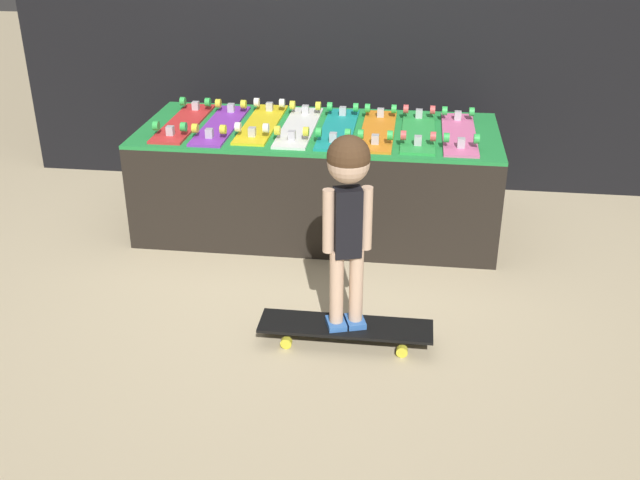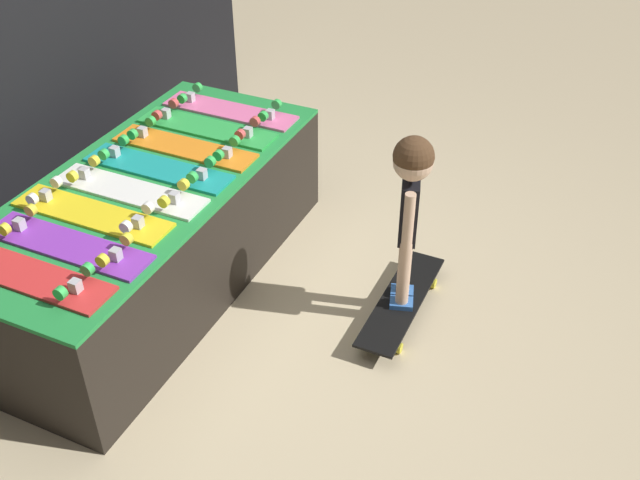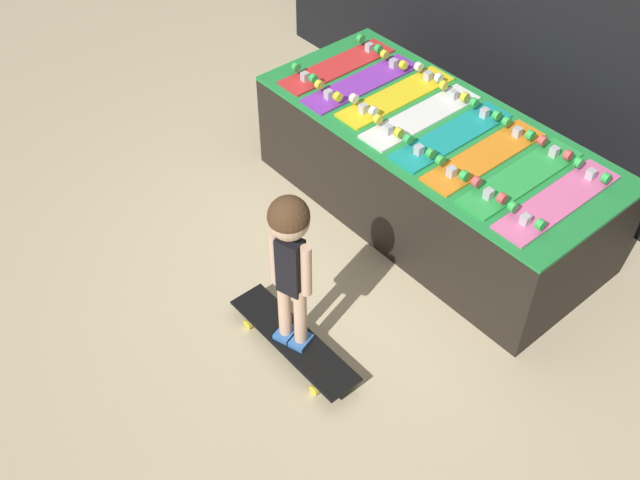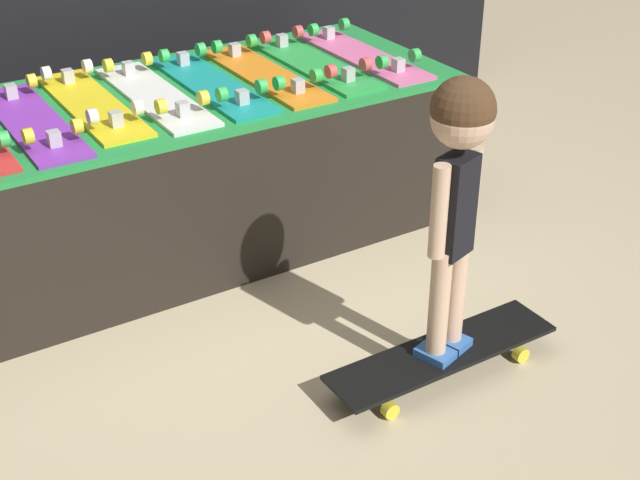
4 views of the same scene
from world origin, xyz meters
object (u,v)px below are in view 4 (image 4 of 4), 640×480
(skateboard_purple_on_rack, at_px, (32,120))
(skateboard_orange_on_rack, at_px, (265,72))
(skateboard_teal_on_rack, at_px, (211,83))
(skateboard_green_on_rack, at_px, (313,62))
(skateboard_pink_on_rack, at_px, (362,53))
(child, at_px, (458,169))
(skateboard_white_on_rack, at_px, (155,93))
(skateboard_on_floor, at_px, (443,355))
(skateboard_yellow_on_rack, at_px, (91,102))

(skateboard_purple_on_rack, bearing_deg, skateboard_orange_on_rack, 0.87)
(skateboard_teal_on_rack, xyz_separation_m, skateboard_green_on_rack, (0.46, 0.01, 0.00))
(skateboard_pink_on_rack, xyz_separation_m, child, (-0.52, -1.24, 0.09))
(skateboard_teal_on_rack, bearing_deg, skateboard_white_on_rack, 179.39)
(child, bearing_deg, skateboard_orange_on_rack, 69.94)
(skateboard_teal_on_rack, distance_m, skateboard_pink_on_rack, 0.69)
(skateboard_purple_on_rack, height_order, skateboard_green_on_rack, same)
(skateboard_white_on_rack, xyz_separation_m, skateboard_on_floor, (0.41, -1.25, -0.56))
(skateboard_purple_on_rack, relative_size, skateboard_white_on_rack, 1.00)
(skateboard_green_on_rack, relative_size, skateboard_on_floor, 0.97)
(skateboard_orange_on_rack, bearing_deg, skateboard_green_on_rack, 2.36)
(skateboard_white_on_rack, relative_size, skateboard_on_floor, 0.97)
(skateboard_orange_on_rack, xyz_separation_m, skateboard_pink_on_rack, (0.46, -0.00, 0.00))
(skateboard_white_on_rack, distance_m, skateboard_pink_on_rack, 0.92)
(skateboard_white_on_rack, distance_m, skateboard_teal_on_rack, 0.23)
(skateboard_teal_on_rack, relative_size, skateboard_green_on_rack, 1.00)
(skateboard_teal_on_rack, relative_size, skateboard_orange_on_rack, 1.00)
(skateboard_white_on_rack, distance_m, skateboard_orange_on_rack, 0.46)
(skateboard_white_on_rack, xyz_separation_m, skateboard_green_on_rack, (0.69, 0.00, 0.00))
(skateboard_teal_on_rack, relative_size, skateboard_pink_on_rack, 1.00)
(skateboard_pink_on_rack, bearing_deg, skateboard_orange_on_rack, 179.93)
(skateboard_teal_on_rack, distance_m, child, 1.26)
(skateboard_white_on_rack, height_order, skateboard_pink_on_rack, same)
(skateboard_purple_on_rack, relative_size, skateboard_pink_on_rack, 1.00)
(skateboard_yellow_on_rack, bearing_deg, skateboard_green_on_rack, -2.02)
(skateboard_purple_on_rack, xyz_separation_m, skateboard_on_floor, (0.87, -1.23, -0.56))
(skateboard_purple_on_rack, xyz_separation_m, skateboard_white_on_rack, (0.46, 0.02, 0.00))
(skateboard_teal_on_rack, bearing_deg, skateboard_orange_on_rack, -1.05)
(skateboard_orange_on_rack, xyz_separation_m, skateboard_on_floor, (-0.06, -1.24, -0.56))
(skateboard_teal_on_rack, height_order, skateboard_orange_on_rack, same)
(skateboard_orange_on_rack, bearing_deg, skateboard_purple_on_rack, -179.13)
(skateboard_orange_on_rack, height_order, skateboard_green_on_rack, same)
(skateboard_green_on_rack, height_order, skateboard_on_floor, skateboard_green_on_rack)
(skateboard_teal_on_rack, xyz_separation_m, skateboard_on_floor, (0.18, -1.25, -0.56))
(skateboard_teal_on_rack, height_order, skateboard_green_on_rack, same)
(skateboard_purple_on_rack, distance_m, skateboard_teal_on_rack, 0.69)
(skateboard_teal_on_rack, xyz_separation_m, skateboard_pink_on_rack, (0.69, -0.00, 0.00))
(skateboard_purple_on_rack, bearing_deg, skateboard_pink_on_rack, 0.56)
(skateboard_pink_on_rack, relative_size, child, 0.86)
(skateboard_white_on_rack, xyz_separation_m, child, (0.41, -1.25, 0.09))
(skateboard_yellow_on_rack, distance_m, skateboard_white_on_rack, 0.23)
(skateboard_purple_on_rack, distance_m, skateboard_green_on_rack, 1.15)
(skateboard_white_on_rack, bearing_deg, skateboard_on_floor, -72.02)
(child, bearing_deg, skateboard_yellow_on_rack, 98.81)
(child, bearing_deg, skateboard_purple_on_rack, 107.66)
(skateboard_orange_on_rack, height_order, child, child)
(skateboard_on_floor, distance_m, child, 0.65)
(skateboard_pink_on_rack, relative_size, skateboard_on_floor, 0.97)
(skateboard_pink_on_rack, bearing_deg, child, -112.55)
(skateboard_teal_on_rack, bearing_deg, skateboard_on_floor, -82.00)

